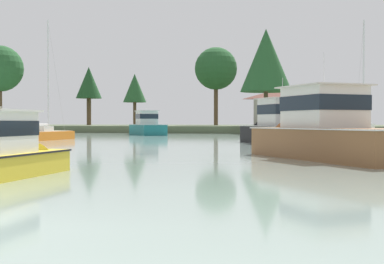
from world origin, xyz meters
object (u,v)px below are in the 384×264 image
sailboat_green (365,135)px  sailboat_orange (45,137)px  cruiser_teal (146,130)px  cruiser_wood (319,142)px  cruiser_black (280,134)px  cruiser_yellow (6,161)px

sailboat_green → sailboat_orange: size_ratio=1.13×
cruiser_teal → sailboat_orange: bearing=-95.0°
cruiser_wood → cruiser_black: 15.51m
cruiser_yellow → cruiser_teal: cruiser_teal is taller
cruiser_teal → cruiser_yellow: bearing=-74.4°
sailboat_orange → cruiser_wood: bearing=-36.2°
cruiser_yellow → cruiser_teal: bearing=105.6°
cruiser_teal → sailboat_green: bearing=-11.4°
cruiser_yellow → sailboat_orange: bearing=118.8°
cruiser_yellow → cruiser_wood: bearing=51.1°
cruiser_wood → sailboat_orange: 29.11m
cruiser_black → sailboat_orange: size_ratio=0.91×
cruiser_wood → cruiser_yellow: (-8.34, -10.35, -0.26)m
cruiser_teal → sailboat_orange: (-1.78, -20.51, -0.40)m
cruiser_yellow → sailboat_orange: (-15.15, 27.53, -0.20)m
cruiser_wood → sailboat_green: bearing=83.3°
cruiser_wood → cruiser_black: bearing=101.5°
cruiser_wood → sailboat_green: (3.82, 32.54, -0.42)m
cruiser_teal → cruiser_wood: bearing=-60.1°
sailboat_green → cruiser_black: bearing=-111.8°
sailboat_green → sailboat_orange: sailboat_green is taller
cruiser_wood → sailboat_green: size_ratio=0.79×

